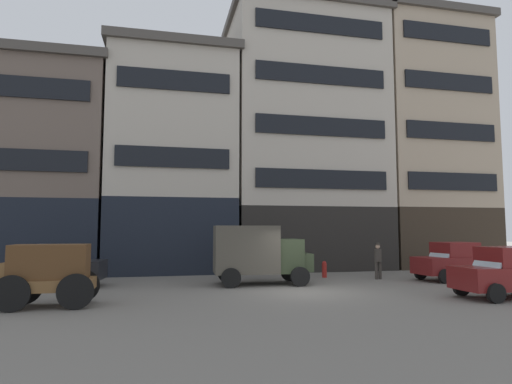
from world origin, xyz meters
name	(u,v)px	position (x,y,z in m)	size (l,w,h in m)	color
ground_plane	(305,292)	(0.00, 0.00, 0.00)	(120.00, 120.00, 0.00)	slate
building_far_left	(43,167)	(-12.34, 10.21, 6.05)	(7.63, 7.24, 12.02)	black
building_center_left	(172,161)	(-5.02, 10.21, 6.65)	(7.72, 7.24, 13.21)	black
building_center_right	(303,139)	(3.52, 10.21, 8.41)	(10.05, 7.24, 16.75)	black
building_far_right	(419,142)	(12.17, 10.21, 8.60)	(7.96, 7.24, 17.12)	#33281E
cargo_wagon	(48,271)	(-9.10, -1.35, 1.15)	(2.92, 1.54, 1.98)	brown
delivery_truck_near	(259,252)	(-1.30, 2.55, 1.42)	(4.44, 2.34, 2.62)	#2D3823
sedan_dark	(58,266)	(-9.87, 3.43, 0.91)	(3.86, 2.21, 1.83)	black
sedan_light	(506,272)	(6.61, -3.05, 0.91)	(3.71, 1.87, 1.83)	maroon
sedan_parked_curb	(453,261)	(8.23, 1.94, 0.91)	(3.81, 2.09, 1.83)	maroon
pedestrian_officer	(378,259)	(4.92, 3.19, 0.98)	(0.50, 0.50, 1.79)	#38332D
fire_hydrant_curbside	(324,269)	(2.60, 4.46, 0.43)	(0.24, 0.24, 0.83)	maroon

